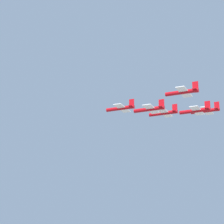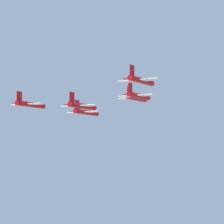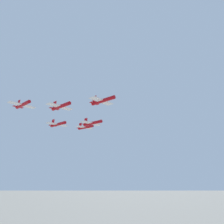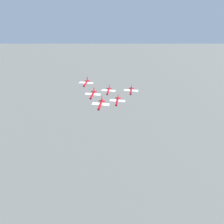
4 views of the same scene
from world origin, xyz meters
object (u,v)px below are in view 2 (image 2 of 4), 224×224
at_px(jet_1, 85,112).
at_px(jet_3, 29,104).
at_px(jet_4, 81,106).
at_px(jet_5, 141,80).
at_px(jet_2, 138,96).
at_px(jet_0, 136,98).

xyz_separation_m(jet_1, jet_3, (-7.19, -14.25, 1.35)).
bearing_deg(jet_1, jet_4, -59.53).
bearing_deg(jet_4, jet_5, -0.00).
relative_size(jet_2, jet_3, 1.00).
bearing_deg(jet_4, jet_2, 59.53).
bearing_deg(jet_0, jet_4, -90.00).
height_order(jet_3, jet_4, jet_3).
bearing_deg(jet_1, jet_2, -0.00).
xyz_separation_m(jet_2, jet_3, (-23.34, -15.29, -2.14)).
height_order(jet_0, jet_3, jet_0).
height_order(jet_2, jet_4, jet_2).
bearing_deg(jet_2, jet_1, 180.00).
bearing_deg(jet_0, jet_5, -59.53).
bearing_deg(jet_2, jet_5, -59.53).
bearing_deg(jet_4, jet_1, 120.47).
height_order(jet_1, jet_5, jet_5).
relative_size(jet_0, jet_4, 1.00).
xyz_separation_m(jet_1, jet_4, (8.96, -13.20, 0.13)).
relative_size(jet_0, jet_2, 1.00).
distance_m(jet_2, jet_4, 16.31).
xyz_separation_m(jet_1, jet_2, (16.15, 1.04, 3.49)).
bearing_deg(jet_0, jet_2, -59.53).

